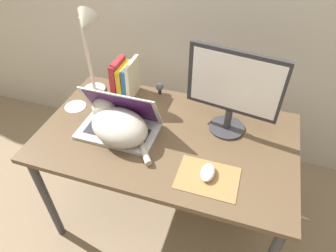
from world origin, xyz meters
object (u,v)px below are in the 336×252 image
object	(u,v)px
external_monitor	(233,89)
webcam	(160,87)
cat	(117,124)
computer_mouse	(208,172)
desk_lamp	(87,38)
cd_disc	(75,106)
book_row	(125,79)
laptop	(119,123)

from	to	relation	value
external_monitor	webcam	distance (m)	0.52
cat	computer_mouse	distance (m)	0.50
desk_lamp	webcam	bearing A→B (deg)	18.79
cat	webcam	size ratio (longest dim) A/B	5.57
desk_lamp	webcam	size ratio (longest dim) A/B	7.39
cd_disc	external_monitor	bearing A→B (deg)	5.31
external_monitor	desk_lamp	distance (m)	0.80
external_monitor	desk_lamp	xyz separation A→B (m)	(-0.79, 0.07, 0.11)
book_row	cd_disc	size ratio (longest dim) A/B	1.90
computer_mouse	book_row	distance (m)	0.76
laptop	external_monitor	bearing A→B (deg)	18.96
laptop	webcam	world-z (taller)	laptop
desk_lamp	webcam	world-z (taller)	desk_lamp
laptop	computer_mouse	size ratio (longest dim) A/B	3.82
laptop	cd_disc	distance (m)	0.34
desk_lamp	cd_disc	size ratio (longest dim) A/B	4.36
external_monitor	desk_lamp	size ratio (longest dim) A/B	0.86
book_row	desk_lamp	xyz separation A→B (m)	(-0.16, -0.06, 0.26)
computer_mouse	book_row	size ratio (longest dim) A/B	0.46
cat	book_row	distance (m)	0.37
cat	external_monitor	xyz separation A→B (m)	(0.51, 0.22, 0.17)
webcam	computer_mouse	bearing A→B (deg)	-52.32
computer_mouse	cd_disc	size ratio (longest dim) A/B	0.87
external_monitor	cat	bearing A→B (deg)	-156.29
desk_lamp	webcam	xyz separation A→B (m)	(0.35, 0.12, -0.31)
computer_mouse	desk_lamp	world-z (taller)	desk_lamp
book_row	computer_mouse	bearing A→B (deg)	-37.93
cat	computer_mouse	world-z (taller)	cat
cat	external_monitor	distance (m)	0.58
external_monitor	webcam	bearing A→B (deg)	156.39
computer_mouse	external_monitor	bearing A→B (deg)	85.19
cat	cd_disc	bearing A→B (deg)	156.85
desk_lamp	cd_disc	world-z (taller)	desk_lamp
webcam	cd_disc	bearing A→B (deg)	-147.15
laptop	desk_lamp	distance (m)	0.48
external_monitor	desk_lamp	bearing A→B (deg)	174.90
book_row	cat	bearing A→B (deg)	-72.07
webcam	external_monitor	bearing A→B (deg)	-23.61
external_monitor	desk_lamp	world-z (taller)	desk_lamp
laptop	book_row	size ratio (longest dim) A/B	1.75
computer_mouse	cd_disc	distance (m)	0.86
external_monitor	webcam	size ratio (longest dim) A/B	6.38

